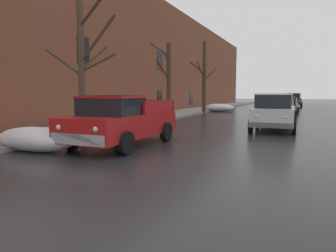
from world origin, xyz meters
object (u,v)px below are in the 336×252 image
(suv_white_parked_kerbside_close, at_px, (274,110))
(sedan_darkblue_queued_behind_truck, at_px, (286,103))
(bare_tree_second_along_sidewalk, at_px, (83,65))
(pickup_truck_red_approaching_near_lane, at_px, (121,121))
(suv_green_at_far_intersection, at_px, (294,99))
(bare_tree_mid_block, at_px, (168,79))
(bare_tree_far_down_block, at_px, (204,77))
(sedan_maroon_parked_far_down_block, at_px, (287,106))
(sedan_black_parked_kerbside_mid, at_px, (280,109))

(suv_white_parked_kerbside_close, xyz_separation_m, sedan_darkblue_queued_behind_truck, (-0.54, 20.93, -0.24))
(bare_tree_second_along_sidewalk, height_order, pickup_truck_red_approaching_near_lane, bare_tree_second_along_sidewalk)
(sedan_darkblue_queued_behind_truck, distance_m, suv_green_at_far_intersection, 7.55)
(suv_white_parked_kerbside_close, relative_size, sedan_darkblue_queued_behind_truck, 1.15)
(pickup_truck_red_approaching_near_lane, height_order, suv_white_parked_kerbside_close, suv_white_parked_kerbside_close)
(bare_tree_mid_block, height_order, bare_tree_far_down_block, bare_tree_far_down_block)
(sedan_maroon_parked_far_down_block, distance_m, sedan_darkblue_queued_behind_truck, 7.95)
(pickup_truck_red_approaching_near_lane, relative_size, suv_green_at_far_intersection, 1.11)
(bare_tree_second_along_sidewalk, xyz_separation_m, sedan_black_parked_kerbside_mid, (6.84, 12.16, -2.23))
(bare_tree_mid_block, bearing_deg, sedan_maroon_parked_far_down_block, 53.63)
(bare_tree_second_along_sidewalk, xyz_separation_m, bare_tree_far_down_block, (-0.11, 17.20, 0.31))
(sedan_darkblue_queued_behind_truck, bearing_deg, sedan_maroon_parked_far_down_block, -86.21)
(bare_tree_mid_block, relative_size, suv_green_at_far_intersection, 1.20)
(suv_white_parked_kerbside_close, distance_m, sedan_darkblue_queued_behind_truck, 20.94)
(bare_tree_mid_block, xyz_separation_m, sedan_maroon_parked_far_down_block, (7.16, 9.73, -2.05))
(bare_tree_far_down_block, bearing_deg, sedan_maroon_parked_far_down_block, 13.00)
(bare_tree_mid_block, xyz_separation_m, sedan_black_parked_kerbside_mid, (7.02, 3.04, -2.04))
(bare_tree_mid_block, distance_m, sedan_maroon_parked_far_down_block, 12.25)
(bare_tree_second_along_sidewalk, distance_m, suv_white_parked_kerbside_close, 9.33)
(bare_tree_mid_block, bearing_deg, sedan_darkblue_queued_behind_truck, 69.40)
(sedan_black_parked_kerbside_mid, bearing_deg, bare_tree_second_along_sidewalk, -119.37)
(suv_green_at_far_intersection, bearing_deg, pickup_truck_red_approaching_near_lane, -97.16)
(bare_tree_far_down_block, distance_m, sedan_maroon_parked_far_down_block, 7.71)
(bare_tree_second_along_sidewalk, relative_size, sedan_black_parked_kerbside_mid, 1.30)
(bare_tree_second_along_sidewalk, height_order, bare_tree_mid_block, bare_tree_second_along_sidewalk)
(bare_tree_mid_block, height_order, sedan_black_parked_kerbside_mid, bare_tree_mid_block)
(bare_tree_second_along_sidewalk, relative_size, suv_green_at_far_intersection, 1.22)
(bare_tree_far_down_block, relative_size, sedan_darkblue_queued_behind_truck, 1.56)
(bare_tree_far_down_block, distance_m, pickup_truck_red_approaching_near_lane, 18.79)
(sedan_darkblue_queued_behind_truck, bearing_deg, suv_white_parked_kerbside_close, -88.52)
(suv_white_parked_kerbside_close, height_order, sedan_darkblue_queued_behind_truck, suv_white_parked_kerbside_close)
(bare_tree_far_down_block, relative_size, sedan_maroon_parked_far_down_block, 1.59)
(pickup_truck_red_approaching_near_lane, xyz_separation_m, sedan_maroon_parked_far_down_block, (4.46, 20.08, -0.13))
(pickup_truck_red_approaching_near_lane, relative_size, sedan_maroon_parked_far_down_block, 1.23)
(bare_tree_second_along_sidewalk, relative_size, sedan_darkblue_queued_behind_truck, 1.34)
(sedan_black_parked_kerbside_mid, distance_m, suv_green_at_far_intersection, 22.15)
(sedan_darkblue_queued_behind_truck, bearing_deg, sedan_black_parked_kerbside_mid, -88.49)
(bare_tree_mid_block, distance_m, pickup_truck_red_approaching_near_lane, 10.88)
(sedan_black_parked_kerbside_mid, relative_size, suv_green_at_far_intersection, 0.94)
(bare_tree_mid_block, bearing_deg, bare_tree_far_down_block, 89.51)
(pickup_truck_red_approaching_near_lane, distance_m, sedan_maroon_parked_far_down_block, 20.57)
(bare_tree_far_down_block, distance_m, sedan_black_parked_kerbside_mid, 8.96)
(sedan_maroon_parked_far_down_block, relative_size, suv_green_at_far_intersection, 0.90)
(bare_tree_second_along_sidewalk, relative_size, pickup_truck_red_approaching_near_lane, 1.11)
(sedan_maroon_parked_far_down_block, height_order, suv_green_at_far_intersection, suv_green_at_far_intersection)
(pickup_truck_red_approaching_near_lane, distance_m, sedan_darkblue_queued_behind_truck, 28.29)
(bare_tree_mid_block, xyz_separation_m, pickup_truck_red_approaching_near_lane, (2.71, -10.36, -1.92))
(suv_white_parked_kerbside_close, bearing_deg, bare_tree_second_along_sidewalk, -140.15)
(bare_tree_second_along_sidewalk, distance_m, pickup_truck_red_approaching_near_lane, 3.51)
(sedan_darkblue_queued_behind_truck, bearing_deg, bare_tree_far_down_block, -124.45)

